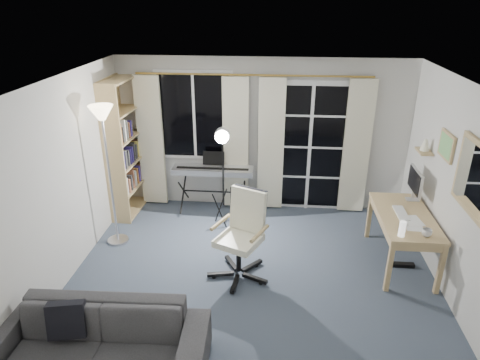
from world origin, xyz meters
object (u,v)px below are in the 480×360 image
office_chair (244,226)px  sofa (95,335)px  studio_light (222,148)px  keyboard_piano (213,171)px  monitor (415,182)px  desk (404,221)px  torchiere_lamp (104,135)px  bookshelf (123,151)px  mug (427,232)px

office_chair → sofa: size_ratio=0.54×
studio_light → office_chair: 1.30m
keyboard_piano → monitor: size_ratio=2.52×
desk → torchiere_lamp: bearing=177.3°
torchiere_lamp → sofa: (0.62, -2.20, -1.18)m
studio_light → office_chair: size_ratio=1.44×
keyboard_piano → desk: bearing=-24.6°
studio_light → sofa: bearing=-110.9°
sofa → monitor: bearing=33.9°
bookshelf → studio_light: 1.70m
monitor → bookshelf: bearing=170.4°
bookshelf → studio_light: (1.62, -0.45, 0.26)m
office_chair → torchiere_lamp: bearing=-172.1°
bookshelf → keyboard_piano: (1.39, 0.07, -0.32)m
torchiere_lamp → keyboard_piano: (1.22, 1.05, -0.89)m
keyboard_piano → desk: (2.62, -1.21, -0.08)m
mug → keyboard_piano: bearing=147.8°
studio_light → monitor: size_ratio=3.17×
keyboard_piano → office_chair: (0.62, -1.59, -0.05)m
studio_light → monitor: 2.62m
bookshelf → sofa: (0.78, -3.17, -0.61)m
desk → keyboard_piano: bearing=154.9°
mug → office_chair: bearing=176.8°
keyboard_piano → monitor: monitor is taller
keyboard_piano → studio_light: 0.81m
torchiere_lamp → sofa: bearing=-74.2°
torchiere_lamp → keyboard_piano: size_ratio=1.56×
bookshelf → mug: size_ratio=18.68×
bookshelf → desk: size_ratio=1.64×
office_chair → desk: 2.04m
torchiere_lamp → sofa: torchiere_lamp is taller
mug → sofa: size_ratio=0.06×
sofa → office_chair: bearing=51.4°
office_chair → mug: (2.10, -0.12, 0.11)m
office_chair → keyboard_piano: bearing=135.6°
bookshelf → torchiere_lamp: 1.14m
bookshelf → sofa: bearing=-73.6°
monitor → mug: 0.98m
desk → bookshelf: bearing=163.9°
bookshelf → torchiere_lamp: bearing=-78.0°
office_chair → mug: 2.11m
desk → mug: 0.53m
bookshelf → office_chair: bookshelf is taller
bookshelf → sofa: bookshelf is taller
keyboard_piano → monitor: (2.82, -0.76, 0.27)m
studio_light → office_chair: studio_light is taller
desk → monitor: bearing=66.1°
keyboard_piano → mug: (2.72, -1.71, 0.06)m
keyboard_piano → sofa: bearing=-100.4°
keyboard_piano → monitor: bearing=-14.9°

